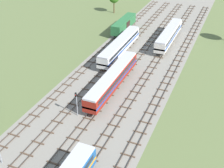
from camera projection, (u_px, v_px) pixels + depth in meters
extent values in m
plane|color=#5B6B3D|center=(120.00, 80.00, 68.36)|extent=(480.00, 480.00, 0.00)
cube|color=gray|center=(120.00, 80.00, 68.36)|extent=(23.65, 176.00, 0.01)
cube|color=#47382D|center=(80.00, 69.00, 72.55)|extent=(0.07, 126.00, 0.15)
cube|color=#47382D|center=(85.00, 70.00, 72.07)|extent=(0.07, 126.00, 0.15)
cube|color=brown|center=(2.00, 146.00, 49.82)|extent=(2.40, 0.22, 0.14)
cube|color=brown|center=(14.00, 135.00, 52.20)|extent=(2.40, 0.22, 0.14)
cube|color=brown|center=(24.00, 125.00, 54.57)|extent=(2.40, 0.22, 0.14)
cube|color=brown|center=(34.00, 115.00, 56.95)|extent=(2.40, 0.22, 0.14)
cube|color=brown|center=(43.00, 107.00, 59.32)|extent=(2.40, 0.22, 0.14)
cube|color=brown|center=(52.00, 99.00, 61.70)|extent=(2.40, 0.22, 0.14)
cube|color=brown|center=(60.00, 92.00, 64.07)|extent=(2.40, 0.22, 0.14)
cube|color=brown|center=(67.00, 85.00, 66.45)|extent=(2.40, 0.22, 0.14)
cube|color=brown|center=(74.00, 79.00, 68.82)|extent=(2.40, 0.22, 0.14)
cube|color=brown|center=(80.00, 73.00, 71.20)|extent=(2.40, 0.22, 0.14)
cube|color=brown|center=(86.00, 67.00, 73.57)|extent=(2.40, 0.22, 0.14)
cube|color=brown|center=(91.00, 62.00, 75.95)|extent=(2.40, 0.22, 0.14)
cube|color=brown|center=(96.00, 57.00, 78.32)|extent=(2.40, 0.22, 0.14)
cube|color=brown|center=(101.00, 52.00, 80.70)|extent=(2.40, 0.22, 0.14)
cube|color=brown|center=(106.00, 48.00, 83.07)|extent=(2.40, 0.22, 0.14)
cube|color=brown|center=(110.00, 44.00, 85.45)|extent=(2.40, 0.22, 0.14)
cube|color=brown|center=(114.00, 40.00, 87.82)|extent=(2.40, 0.22, 0.14)
cube|color=brown|center=(118.00, 37.00, 90.20)|extent=(2.40, 0.22, 0.14)
cube|color=brown|center=(122.00, 33.00, 92.57)|extent=(2.40, 0.22, 0.14)
cube|color=brown|center=(125.00, 30.00, 94.95)|extent=(2.40, 0.22, 0.14)
cube|color=brown|center=(129.00, 27.00, 97.32)|extent=(2.40, 0.22, 0.14)
cube|color=brown|center=(132.00, 24.00, 99.70)|extent=(2.40, 0.22, 0.14)
cube|color=brown|center=(135.00, 21.00, 102.07)|extent=(2.40, 0.22, 0.14)
cube|color=brown|center=(138.00, 18.00, 104.45)|extent=(2.40, 0.22, 0.14)
cube|color=brown|center=(140.00, 16.00, 106.82)|extent=(2.40, 0.22, 0.14)
cube|color=brown|center=(143.00, 13.00, 109.19)|extent=(2.40, 0.22, 0.14)
cube|color=brown|center=(146.00, 11.00, 111.57)|extent=(2.40, 0.22, 0.14)
cube|color=brown|center=(148.00, 8.00, 113.94)|extent=(2.40, 0.22, 0.14)
cube|color=brown|center=(150.00, 6.00, 116.32)|extent=(2.40, 0.22, 0.14)
cube|color=brown|center=(153.00, 4.00, 118.69)|extent=(2.40, 0.22, 0.14)
cube|color=brown|center=(155.00, 2.00, 121.07)|extent=(2.40, 0.22, 0.14)
cube|color=#47382D|center=(99.00, 73.00, 70.91)|extent=(0.07, 126.00, 0.15)
cube|color=#47382D|center=(105.00, 74.00, 70.44)|extent=(0.07, 126.00, 0.15)
cube|color=brown|center=(15.00, 168.00, 45.81)|extent=(2.40, 0.22, 0.14)
cube|color=brown|center=(27.00, 154.00, 48.19)|extent=(2.40, 0.22, 0.14)
cube|color=brown|center=(38.00, 143.00, 50.56)|extent=(2.40, 0.22, 0.14)
cube|color=brown|center=(48.00, 132.00, 52.94)|extent=(2.40, 0.22, 0.14)
cube|color=brown|center=(57.00, 122.00, 55.31)|extent=(2.40, 0.22, 0.14)
cube|color=brown|center=(66.00, 113.00, 57.69)|extent=(2.40, 0.22, 0.14)
cube|color=brown|center=(73.00, 104.00, 60.06)|extent=(2.40, 0.22, 0.14)
cube|color=brown|center=(80.00, 97.00, 62.44)|extent=(2.40, 0.22, 0.14)
cube|color=brown|center=(87.00, 90.00, 64.81)|extent=(2.40, 0.22, 0.14)
cube|color=brown|center=(93.00, 83.00, 67.19)|extent=(2.40, 0.22, 0.14)
cube|color=brown|center=(99.00, 77.00, 69.56)|extent=(2.40, 0.22, 0.14)
cube|color=brown|center=(104.00, 71.00, 71.94)|extent=(2.40, 0.22, 0.14)
cube|color=brown|center=(109.00, 65.00, 74.31)|extent=(2.40, 0.22, 0.14)
cube|color=brown|center=(114.00, 60.00, 76.69)|extent=(2.40, 0.22, 0.14)
cube|color=brown|center=(119.00, 56.00, 79.06)|extent=(2.40, 0.22, 0.14)
cube|color=brown|center=(123.00, 51.00, 81.44)|extent=(2.40, 0.22, 0.14)
cube|color=brown|center=(127.00, 47.00, 83.81)|extent=(2.40, 0.22, 0.14)
cube|color=brown|center=(130.00, 43.00, 86.19)|extent=(2.40, 0.22, 0.14)
cube|color=brown|center=(134.00, 39.00, 88.56)|extent=(2.40, 0.22, 0.14)
cube|color=brown|center=(137.00, 35.00, 90.94)|extent=(2.40, 0.22, 0.14)
cube|color=brown|center=(140.00, 32.00, 93.31)|extent=(2.40, 0.22, 0.14)
cube|color=brown|center=(143.00, 29.00, 95.69)|extent=(2.40, 0.22, 0.14)
cube|color=brown|center=(146.00, 26.00, 98.06)|extent=(2.40, 0.22, 0.14)
cube|color=brown|center=(149.00, 23.00, 100.44)|extent=(2.40, 0.22, 0.14)
cube|color=brown|center=(152.00, 20.00, 102.81)|extent=(2.40, 0.22, 0.14)
cube|color=brown|center=(154.00, 17.00, 105.19)|extent=(2.40, 0.22, 0.14)
cube|color=brown|center=(156.00, 15.00, 107.56)|extent=(2.40, 0.22, 0.14)
cube|color=brown|center=(159.00, 12.00, 109.94)|extent=(2.40, 0.22, 0.14)
cube|color=brown|center=(161.00, 10.00, 112.31)|extent=(2.40, 0.22, 0.14)
cube|color=brown|center=(163.00, 8.00, 114.69)|extent=(2.40, 0.22, 0.14)
cube|color=brown|center=(165.00, 6.00, 117.06)|extent=(2.40, 0.22, 0.14)
cube|color=brown|center=(167.00, 3.00, 119.44)|extent=(2.40, 0.22, 0.14)
cube|color=#47382D|center=(119.00, 77.00, 69.28)|extent=(0.07, 126.00, 0.15)
cube|color=#47382D|center=(125.00, 78.00, 68.80)|extent=(0.07, 126.00, 0.15)
cube|color=brown|center=(54.00, 163.00, 46.55)|extent=(2.40, 0.22, 0.14)
cube|color=brown|center=(64.00, 151.00, 48.93)|extent=(2.40, 0.22, 0.14)
cube|color=brown|center=(73.00, 139.00, 51.30)|extent=(2.40, 0.22, 0.14)
cube|color=brown|center=(81.00, 129.00, 53.68)|extent=(2.40, 0.22, 0.14)
cube|color=brown|center=(89.00, 119.00, 56.05)|extent=(2.40, 0.22, 0.14)
cube|color=brown|center=(96.00, 110.00, 58.43)|extent=(2.40, 0.22, 0.14)
cube|color=brown|center=(102.00, 102.00, 60.80)|extent=(2.40, 0.22, 0.14)
cube|color=brown|center=(108.00, 94.00, 63.18)|extent=(2.40, 0.22, 0.14)
cube|color=brown|center=(114.00, 87.00, 65.55)|extent=(2.40, 0.22, 0.14)
cube|color=brown|center=(119.00, 81.00, 67.93)|extent=(2.40, 0.22, 0.14)
cube|color=brown|center=(124.00, 75.00, 70.30)|extent=(2.40, 0.22, 0.14)
cube|color=brown|center=(128.00, 69.00, 72.68)|extent=(2.40, 0.22, 0.14)
cube|color=brown|center=(133.00, 64.00, 75.05)|extent=(2.40, 0.22, 0.14)
cube|color=brown|center=(137.00, 59.00, 77.43)|extent=(2.40, 0.22, 0.14)
cube|color=brown|center=(140.00, 54.00, 79.80)|extent=(2.40, 0.22, 0.14)
cube|color=brown|center=(144.00, 50.00, 82.18)|extent=(2.40, 0.22, 0.14)
cube|color=brown|center=(147.00, 46.00, 84.55)|extent=(2.40, 0.22, 0.14)
cube|color=brown|center=(150.00, 42.00, 86.93)|extent=(2.40, 0.22, 0.14)
cube|color=brown|center=(153.00, 38.00, 89.30)|extent=(2.40, 0.22, 0.14)
cube|color=brown|center=(156.00, 34.00, 91.68)|extent=(2.40, 0.22, 0.14)
cube|color=brown|center=(159.00, 31.00, 94.05)|extent=(2.40, 0.22, 0.14)
cube|color=brown|center=(161.00, 28.00, 96.43)|extent=(2.40, 0.22, 0.14)
cube|color=brown|center=(164.00, 25.00, 98.80)|extent=(2.40, 0.22, 0.14)
cube|color=brown|center=(166.00, 22.00, 101.18)|extent=(2.40, 0.22, 0.14)
cube|color=brown|center=(168.00, 19.00, 103.55)|extent=(2.40, 0.22, 0.14)
cube|color=brown|center=(170.00, 16.00, 105.93)|extent=(2.40, 0.22, 0.14)
cube|color=brown|center=(172.00, 14.00, 108.30)|extent=(2.40, 0.22, 0.14)
cube|color=brown|center=(174.00, 12.00, 110.68)|extent=(2.40, 0.22, 0.14)
cube|color=brown|center=(176.00, 9.00, 113.05)|extent=(2.40, 0.22, 0.14)
cube|color=brown|center=(178.00, 7.00, 115.43)|extent=(2.40, 0.22, 0.14)
cube|color=brown|center=(179.00, 5.00, 117.80)|extent=(2.40, 0.22, 0.14)
cube|color=#47382D|center=(139.00, 81.00, 67.65)|extent=(0.07, 126.00, 0.15)
cube|color=#47382D|center=(145.00, 82.00, 67.17)|extent=(0.07, 126.00, 0.15)
cube|color=brown|center=(91.00, 159.00, 47.29)|extent=(2.40, 0.22, 0.14)
cube|color=brown|center=(99.00, 147.00, 49.67)|extent=(2.40, 0.22, 0.14)
cube|color=brown|center=(107.00, 136.00, 52.04)|extent=(2.40, 0.22, 0.14)
cube|color=brown|center=(114.00, 125.00, 54.42)|extent=(2.40, 0.22, 0.14)
cube|color=brown|center=(120.00, 116.00, 56.79)|extent=(2.40, 0.22, 0.14)
cube|color=brown|center=(126.00, 107.00, 59.17)|extent=(2.40, 0.22, 0.14)
cube|color=brown|center=(131.00, 99.00, 61.54)|extent=(2.40, 0.22, 0.14)
cube|color=brown|center=(136.00, 92.00, 63.92)|extent=(2.40, 0.22, 0.14)
cube|color=brown|center=(140.00, 85.00, 66.29)|extent=(2.40, 0.22, 0.14)
cube|color=brown|center=(144.00, 79.00, 68.67)|extent=(2.40, 0.22, 0.14)
cube|color=brown|center=(148.00, 73.00, 71.04)|extent=(2.40, 0.22, 0.14)
cube|color=brown|center=(152.00, 67.00, 73.42)|extent=(2.40, 0.22, 0.14)
cube|color=brown|center=(155.00, 62.00, 75.79)|extent=(2.40, 0.22, 0.14)
cube|color=brown|center=(159.00, 57.00, 78.17)|extent=(2.40, 0.22, 0.14)
cube|color=brown|center=(162.00, 53.00, 80.54)|extent=(2.40, 0.22, 0.14)
cube|color=brown|center=(165.00, 48.00, 82.92)|extent=(2.40, 0.22, 0.14)
cube|color=brown|center=(167.00, 44.00, 85.29)|extent=(2.40, 0.22, 0.14)
cube|color=brown|center=(170.00, 40.00, 87.67)|extent=(2.40, 0.22, 0.14)
cube|color=brown|center=(172.00, 37.00, 90.04)|extent=(2.40, 0.22, 0.14)
cube|color=brown|center=(175.00, 33.00, 92.42)|extent=(2.40, 0.22, 0.14)
cube|color=brown|center=(177.00, 30.00, 94.79)|extent=(2.40, 0.22, 0.14)
cube|color=brown|center=(179.00, 27.00, 97.17)|extent=(2.40, 0.22, 0.14)
cube|color=brown|center=(181.00, 24.00, 99.54)|extent=(2.40, 0.22, 0.14)
cube|color=brown|center=(183.00, 21.00, 101.92)|extent=(2.40, 0.22, 0.14)
cube|color=brown|center=(184.00, 18.00, 104.29)|extent=(2.40, 0.22, 0.14)
cube|color=brown|center=(186.00, 16.00, 106.67)|extent=(2.40, 0.22, 0.14)
cube|color=brown|center=(188.00, 13.00, 109.04)|extent=(2.40, 0.22, 0.14)
cube|color=brown|center=(189.00, 11.00, 111.42)|extent=(2.40, 0.22, 0.14)
cube|color=brown|center=(191.00, 9.00, 113.79)|extent=(2.40, 0.22, 0.14)
cube|color=brown|center=(192.00, 6.00, 116.17)|extent=(2.40, 0.22, 0.14)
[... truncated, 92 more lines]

